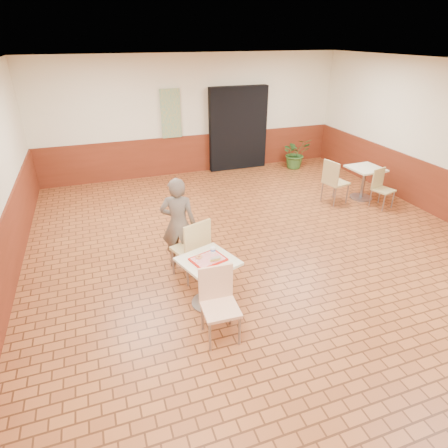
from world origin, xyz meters
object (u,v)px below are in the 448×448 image
object	(u,v)px
paper_cup	(213,250)
second_table	(364,178)
chair_main_front	(219,300)
long_john_donut	(215,259)
chair_second_front	(381,186)
chair_second_left	(334,180)
potted_plant	(296,153)
main_table	(208,275)
chair_main_back	(193,247)
serving_tray	(208,259)
ring_donut	(199,257)
customer	(178,224)

from	to	relation	value
paper_cup	second_table	bearing A→B (deg)	28.27
paper_cup	second_table	distance (m)	4.95
chair_main_front	long_john_donut	bearing A→B (deg)	77.83
chair_second_front	chair_second_left	bearing A→B (deg)	135.59
paper_cup	chair_second_left	bearing A→B (deg)	33.49
chair_second_front	potted_plant	world-z (taller)	potted_plant
chair_main_front	main_table	bearing A→B (deg)	86.94
chair_main_back	serving_tray	size ratio (longest dim) A/B	2.34
chair_second_front	ring_donut	bearing A→B (deg)	-172.75
serving_tray	chair_main_front	bearing A→B (deg)	-95.43
main_table	customer	size ratio (longest dim) A/B	0.47
chair_main_back	potted_plant	xyz separation A→B (m)	(4.10, 4.24, -0.14)
potted_plant	customer	bearing A→B (deg)	-137.86
serving_tray	paper_cup	size ratio (longest dim) A/B	4.94
serving_tray	chair_second_front	bearing A→B (deg)	23.51
ring_donut	chair_second_left	distance (m)	4.46
second_table	long_john_donut	bearing A→B (deg)	-149.94
customer	potted_plant	distance (m)	5.70
customer	chair_second_left	xyz separation A→B (m)	(3.79, 1.37, -0.21)
serving_tray	long_john_donut	size ratio (longest dim) A/B	2.72
chair_main_front	ring_donut	world-z (taller)	chair_main_front
main_table	customer	distance (m)	1.13
chair_main_back	customer	distance (m)	0.48
main_table	chair_main_front	xyz separation A→B (m)	(-0.06, -0.60, 0.04)
paper_cup	potted_plant	size ratio (longest dim) A/B	0.10
chair_main_back	chair_second_left	size ratio (longest dim) A/B	1.03
ring_donut	long_john_donut	size ratio (longest dim) A/B	0.58
chair_main_front	customer	distance (m)	1.71
customer	second_table	bearing A→B (deg)	-143.22
main_table	chair_main_back	bearing A→B (deg)	92.55
chair_main_back	customer	size ratio (longest dim) A/B	0.66
chair_main_back	chair_second_left	distance (m)	4.08
chair_main_front	serving_tray	xyz separation A→B (m)	(0.06, 0.60, 0.21)
chair_main_front	paper_cup	distance (m)	0.78
ring_donut	chair_second_front	distance (m)	5.01
main_table	potted_plant	distance (m)	6.38
chair_main_back	potted_plant	world-z (taller)	chair_main_back
long_john_donut	potted_plant	size ratio (longest dim) A/B	0.19
chair_main_front	potted_plant	world-z (taller)	chair_main_front
second_table	chair_second_left	xyz separation A→B (m)	(-0.81, 0.00, 0.05)
main_table	long_john_donut	distance (m)	0.30
chair_main_back	chair_second_front	bearing A→B (deg)	175.98
ring_donut	serving_tray	bearing A→B (deg)	-27.57
main_table	ring_donut	size ratio (longest dim) A/B	7.81
customer	serving_tray	bearing A→B (deg)	117.87
chair_main_front	chair_second_left	distance (m)	4.80
second_table	serving_tray	bearing A→B (deg)	-151.13
serving_tray	potted_plant	distance (m)	6.38
long_john_donut	chair_main_front	bearing A→B (deg)	-104.54
customer	chair_second_front	distance (m)	4.75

